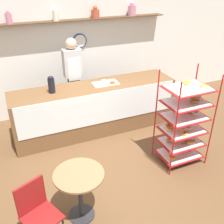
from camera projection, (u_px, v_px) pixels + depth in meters
ground_plane at (123, 167)px, 4.37m from camera, size 14.00×14.00×0.00m
back_wall at (76, 50)px, 5.69m from camera, size 10.00×0.30×2.70m
display_counter at (95, 108)px, 5.18m from camera, size 3.17×0.73×0.97m
pastry_rack at (184, 123)px, 4.21m from camera, size 0.74×0.56×1.59m
person_worker at (74, 77)px, 5.33m from camera, size 0.37×0.23×1.76m
cafe_table at (80, 185)px, 3.26m from camera, size 0.63×0.63×0.72m
cafe_chair at (37, 209)px, 2.96m from camera, size 0.50×0.50×0.86m
coffee_carafe at (51, 85)px, 4.61m from camera, size 0.12×0.12×0.31m
donut_tray_counter at (106, 82)px, 5.05m from camera, size 0.49×0.28×0.05m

